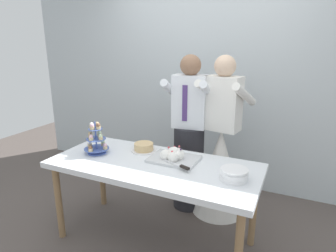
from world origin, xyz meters
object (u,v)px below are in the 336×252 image
at_px(plate_stack, 234,174).
at_px(person_bride, 220,161).
at_px(round_cake, 144,147).
at_px(main_cake_tray, 174,156).
at_px(dessert_table, 154,171).
at_px(person_groom, 189,143).
at_px(cupcake_stand, 96,140).

xyz_separation_m(plate_stack, person_bride, (-0.30, 0.76, -0.24)).
bearing_deg(person_bride, round_cake, -139.39).
bearing_deg(main_cake_tray, plate_stack, -14.31).
relative_size(dessert_table, round_cake, 7.50).
height_order(dessert_table, round_cake, round_cake).
bearing_deg(dessert_table, round_cake, 135.15).
bearing_deg(round_cake, person_groom, 59.97).
relative_size(cupcake_stand, person_groom, 0.18).
height_order(main_cake_tray, plate_stack, main_cake_tray).
bearing_deg(dessert_table, plate_stack, -1.60).
bearing_deg(round_cake, person_bride, 40.61).
relative_size(cupcake_stand, round_cake, 1.27).
height_order(plate_stack, round_cake, plate_stack).
bearing_deg(main_cake_tray, dessert_table, -137.95).
height_order(cupcake_stand, main_cake_tray, cupcake_stand).
bearing_deg(cupcake_stand, round_cake, 32.01).
distance_m(round_cake, person_bride, 0.84).
xyz_separation_m(cupcake_stand, plate_stack, (1.28, -0.00, -0.08)).
distance_m(dessert_table, person_groom, 0.70).
bearing_deg(dessert_table, cupcake_stand, -178.46).
height_order(person_groom, person_bride, same).
relative_size(person_groom, person_bride, 1.00).
bearing_deg(plate_stack, round_cake, 165.46).
bearing_deg(dessert_table, main_cake_tray, 42.05).
distance_m(cupcake_stand, person_groom, 0.97).
relative_size(plate_stack, round_cake, 0.90).
xyz_separation_m(dessert_table, cupcake_stand, (-0.59, -0.02, 0.20)).
xyz_separation_m(round_cake, person_bride, (0.61, 0.52, -0.23)).
distance_m(dessert_table, person_bride, 0.85).
relative_size(cupcake_stand, plate_stack, 1.42).
bearing_deg(round_cake, main_cake_tray, -14.90).
bearing_deg(person_bride, cupcake_stand, -142.42).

